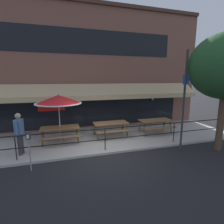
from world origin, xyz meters
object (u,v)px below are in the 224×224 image
(patio_umbrella_left, at_px, (58,100))
(street_sign_pole, at_px, (184,101))
(pedestrian_walking, at_px, (19,132))
(picnic_table_left, at_px, (60,130))
(picnic_table_right, at_px, (155,123))
(parking_meter_near, at_px, (28,139))
(picnic_table_centre, at_px, (111,125))

(patio_umbrella_left, height_order, street_sign_pole, street_sign_pole)
(patio_umbrella_left, relative_size, pedestrian_walking, 1.39)
(picnic_table_left, xyz_separation_m, patio_umbrella_left, (0.00, 0.06, 1.47))
(picnic_table_right, distance_m, parking_meter_near, 6.62)
(parking_meter_near, bearing_deg, street_sign_pole, 0.55)
(picnic_table_right, distance_m, patio_umbrella_left, 5.37)
(picnic_table_right, distance_m, pedestrian_walking, 6.80)
(street_sign_pole, bearing_deg, parking_meter_near, -179.45)
(picnic_table_right, xyz_separation_m, street_sign_pole, (-0.05, -2.29, 1.51))
(picnic_table_right, height_order, patio_umbrella_left, patio_umbrella_left)
(pedestrian_walking, height_order, street_sign_pole, street_sign_pole)
(pedestrian_walking, bearing_deg, picnic_table_left, 31.34)
(picnic_table_left, xyz_separation_m, picnic_table_right, (5.17, 0.02, 0.00))
(patio_umbrella_left, height_order, pedestrian_walking, patio_umbrella_left)
(picnic_table_left, distance_m, picnic_table_right, 5.17)
(picnic_table_right, height_order, pedestrian_walking, pedestrian_walking)
(pedestrian_walking, bearing_deg, street_sign_pole, -11.16)
(picnic_table_centre, distance_m, parking_meter_near, 4.39)
(picnic_table_left, distance_m, street_sign_pole, 5.79)
(street_sign_pole, bearing_deg, picnic_table_right, 88.68)
(picnic_table_left, xyz_separation_m, street_sign_pole, (5.11, -2.26, 1.51))
(parking_meter_near, bearing_deg, pedestrian_walking, 111.69)
(picnic_table_centre, distance_m, picnic_table_right, 2.59)
(picnic_table_left, bearing_deg, street_sign_pole, -23.88)
(picnic_table_right, bearing_deg, parking_meter_near, -159.21)
(picnic_table_right, bearing_deg, pedestrian_walking, -171.79)
(picnic_table_centre, bearing_deg, street_sign_pole, -43.86)
(patio_umbrella_left, bearing_deg, picnic_table_left, -90.00)
(picnic_table_centre, height_order, parking_meter_near, parking_meter_near)
(picnic_table_centre, relative_size, pedestrian_walking, 1.05)
(street_sign_pole, bearing_deg, picnic_table_left, 156.12)
(picnic_table_left, distance_m, picnic_table_centre, 2.59)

